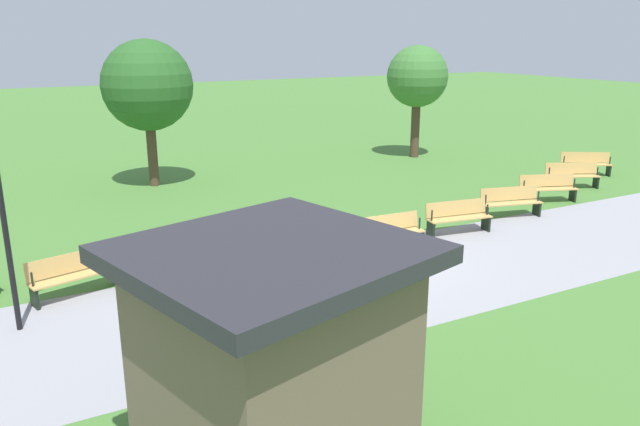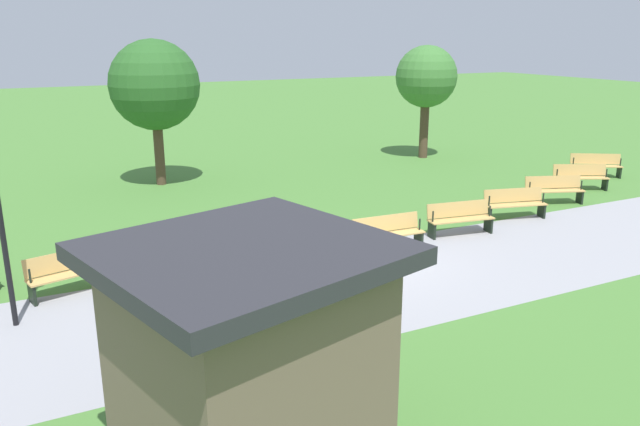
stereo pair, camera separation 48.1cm
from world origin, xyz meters
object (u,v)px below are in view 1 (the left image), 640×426
object	(u,v)px
bench_5	(389,232)
bench_8	(75,274)
tree_0	(417,77)
tree_1	(147,86)
bench_1	(572,175)
bench_2	(548,188)
bench_6	(301,247)
kiosk	(274,371)
bench_7	(195,261)
bench_4	(458,216)
bench_0	(586,163)
bench_3	(510,202)

from	to	relation	value
bench_5	bench_8	distance (m)	7.42
tree_0	tree_1	distance (m)	11.66
bench_1	tree_0	xyz separation A→B (m)	(1.40, -7.44, 3.03)
bench_2	bench_5	xyz separation A→B (m)	(7.28, 1.47, 0.00)
bench_6	tree_1	xyz separation A→B (m)	(1.02, -9.89, 3.09)
kiosk	bench_6	bearing A→B (deg)	-134.11
kiosk	bench_7	bearing A→B (deg)	-114.71
bench_4	bench_7	size ratio (longest dim) A/B	1.00
bench_0	bench_8	bearing A→B (deg)	40.23
bench_1	bench_3	xyz separation A→B (m)	(4.66, 1.70, 0.00)
tree_1	bench_2	bearing A→B (deg)	141.99
bench_0	bench_2	world-z (taller)	same
bench_4	bench_5	distance (m)	2.48
bench_0	bench_6	bearing A→B (deg)	45.95
bench_8	tree_0	world-z (taller)	tree_0
bench_6	bench_8	bearing A→B (deg)	-11.46
bench_0	bench_7	distance (m)	17.03
bench_1	tree_1	world-z (taller)	tree_1
tree_1	bench_4	bearing A→B (deg)	121.75
bench_2	bench_7	bearing A→B (deg)	25.86
bench_7	kiosk	world-z (taller)	kiosk
bench_7	tree_0	bearing A→B (deg)	-152.33
bench_0	bench_3	distance (m)	7.42
bench_8	tree_1	size ratio (longest dim) A/B	0.37
bench_8	bench_2	bearing A→B (deg)	168.48
tree_0	bench_1	bearing A→B (deg)	100.66
bench_5	bench_7	distance (m)	4.96
bench_1	bench_5	bearing A→B (deg)	40.20
bench_6	tree_0	distance (m)	14.84
tree_1	tree_0	bearing A→B (deg)	179.94
bench_4	tree_0	world-z (taller)	tree_0
bench_4	bench_6	xyz separation A→B (m)	(4.95, 0.25, 0.00)
bench_0	bench_4	world-z (taller)	same
bench_3	tree_1	bearing A→B (deg)	-33.07
bench_8	tree_1	world-z (taller)	tree_1
bench_7	tree_1	world-z (taller)	tree_1
bench_1	bench_5	world-z (taller)	same
bench_0	bench_6	world-z (taller)	same
bench_5	bench_7	size ratio (longest dim) A/B	0.99
tree_1	kiosk	size ratio (longest dim) A/B	1.42
bench_8	bench_6	bearing A→B (deg)	157.03
bench_2	tree_0	world-z (taller)	tree_0
bench_1	bench_8	xyz separation A→B (m)	(16.95, 1.70, 0.00)
bench_5	kiosk	size ratio (longest dim) A/B	0.52
bench_7	kiosk	xyz separation A→B (m)	(1.13, 6.79, 1.11)
bench_2	bench_8	xyz separation A→B (m)	(14.66, 0.73, 0.00)
bench_6	kiosk	bearing A→B (deg)	58.30
bench_5	bench_3	bearing A→B (deg)	-168.54
bench_2	bench_6	world-z (taller)	same
bench_8	kiosk	bearing A→B (deg)	85.80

